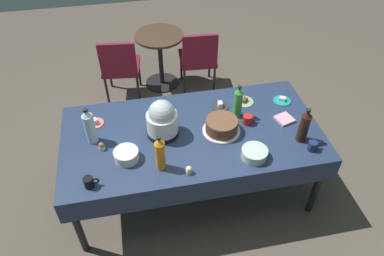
{
  "coord_description": "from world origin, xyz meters",
  "views": [
    {
      "loc": [
        -0.44,
        -2.2,
        2.88
      ],
      "look_at": [
        0.0,
        0.0,
        0.8
      ],
      "focal_mm": 33.99,
      "sensor_mm": 36.0,
      "label": 1
    }
  ],
  "objects_px": {
    "coffee_mug_navy": "(313,146)",
    "maroon_chair_right": "(198,57)",
    "glass_salad_bowl": "(254,153)",
    "dessert_plate_sage": "(244,101)",
    "coffee_mug_black": "(89,182)",
    "coffee_mug_red": "(248,119)",
    "cupcake_vanilla": "(101,146)",
    "round_cafe_table": "(160,51)",
    "soda_bottle_cola": "(304,126)",
    "soda_bottle_lime_soda": "(238,102)",
    "maroon_chair_left": "(120,65)",
    "potluck_table": "(192,138)",
    "cupcake_mint": "(165,112)",
    "slow_cooker": "(162,120)",
    "ceramic_snack_bowl": "(126,155)",
    "cupcake_cocoa": "(189,170)",
    "dessert_plate_coral": "(95,122)",
    "soda_bottle_orange_juice": "(160,154)",
    "dessert_plate_charcoal": "(220,106)",
    "soda_bottle_water": "(90,127)",
    "frosted_layer_cake": "(222,126)",
    "dessert_plate_teal": "(282,100)"
  },
  "relations": [
    {
      "from": "coffee_mug_navy",
      "to": "maroon_chair_right",
      "type": "height_order",
      "value": "maroon_chair_right"
    },
    {
      "from": "glass_salad_bowl",
      "to": "dessert_plate_sage",
      "type": "distance_m",
      "value": 0.7
    },
    {
      "from": "coffee_mug_black",
      "to": "coffee_mug_red",
      "type": "distance_m",
      "value": 1.42
    },
    {
      "from": "cupcake_vanilla",
      "to": "round_cafe_table",
      "type": "distance_m",
      "value": 2.0
    },
    {
      "from": "glass_salad_bowl",
      "to": "coffee_mug_navy",
      "type": "xyz_separation_m",
      "value": [
        0.49,
        -0.01,
        0.0
      ]
    },
    {
      "from": "soda_bottle_cola",
      "to": "soda_bottle_lime_soda",
      "type": "bearing_deg",
      "value": 137.51
    },
    {
      "from": "glass_salad_bowl",
      "to": "maroon_chair_left",
      "type": "bearing_deg",
      "value": 116.84
    },
    {
      "from": "potluck_table",
      "to": "cupcake_mint",
      "type": "xyz_separation_m",
      "value": [
        -0.19,
        0.27,
        0.09
      ]
    },
    {
      "from": "slow_cooker",
      "to": "coffee_mug_black",
      "type": "bearing_deg",
      "value": -143.22
    },
    {
      "from": "cupcake_mint",
      "to": "round_cafe_table",
      "type": "relative_size",
      "value": 0.09
    },
    {
      "from": "ceramic_snack_bowl",
      "to": "cupcake_cocoa",
      "type": "distance_m",
      "value": 0.51
    },
    {
      "from": "dessert_plate_coral",
      "to": "coffee_mug_red",
      "type": "xyz_separation_m",
      "value": [
        1.3,
        -0.25,
        0.03
      ]
    },
    {
      "from": "potluck_table",
      "to": "cupcake_vanilla",
      "type": "distance_m",
      "value": 0.76
    },
    {
      "from": "dessert_plate_coral",
      "to": "coffee_mug_black",
      "type": "distance_m",
      "value": 0.69
    },
    {
      "from": "cupcake_vanilla",
      "to": "soda_bottle_lime_soda",
      "type": "distance_m",
      "value": 1.21
    },
    {
      "from": "dessert_plate_coral",
      "to": "maroon_chair_right",
      "type": "distance_m",
      "value": 1.79
    },
    {
      "from": "potluck_table",
      "to": "soda_bottle_orange_juice",
      "type": "xyz_separation_m",
      "value": [
        -0.31,
        -0.34,
        0.21
      ]
    },
    {
      "from": "dessert_plate_coral",
      "to": "coffee_mug_black",
      "type": "height_order",
      "value": "coffee_mug_black"
    },
    {
      "from": "cupcake_mint",
      "to": "glass_salad_bowl",
      "type": "bearing_deg",
      "value": -46.29
    },
    {
      "from": "dessert_plate_coral",
      "to": "coffee_mug_black",
      "type": "bearing_deg",
      "value": -93.37
    },
    {
      "from": "ceramic_snack_bowl",
      "to": "round_cafe_table",
      "type": "xyz_separation_m",
      "value": [
        0.51,
        2.0,
        -0.29
      ]
    },
    {
      "from": "ceramic_snack_bowl",
      "to": "maroon_chair_right",
      "type": "bearing_deg",
      "value": 61.61
    },
    {
      "from": "dessert_plate_charcoal",
      "to": "coffee_mug_black",
      "type": "height_order",
      "value": "coffee_mug_black"
    },
    {
      "from": "slow_cooker",
      "to": "dessert_plate_coral",
      "type": "distance_m",
      "value": 0.63
    },
    {
      "from": "coffee_mug_red",
      "to": "soda_bottle_lime_soda",
      "type": "bearing_deg",
      "value": 118.58
    },
    {
      "from": "maroon_chair_left",
      "to": "round_cafe_table",
      "type": "height_order",
      "value": "maroon_chair_left"
    },
    {
      "from": "coffee_mug_black",
      "to": "soda_bottle_lime_soda",
      "type": "bearing_deg",
      "value": 23.48
    },
    {
      "from": "dessert_plate_coral",
      "to": "soda_bottle_orange_juice",
      "type": "xyz_separation_m",
      "value": [
        0.5,
        -0.61,
        0.14
      ]
    },
    {
      "from": "glass_salad_bowl",
      "to": "ceramic_snack_bowl",
      "type": "relative_size",
      "value": 1.07
    },
    {
      "from": "dessert_plate_sage",
      "to": "round_cafe_table",
      "type": "relative_size",
      "value": 0.24
    },
    {
      "from": "glass_salad_bowl",
      "to": "ceramic_snack_bowl",
      "type": "distance_m",
      "value": 1.01
    },
    {
      "from": "dessert_plate_sage",
      "to": "soda_bottle_water",
      "type": "relative_size",
      "value": 0.52
    },
    {
      "from": "glass_salad_bowl",
      "to": "dessert_plate_coral",
      "type": "xyz_separation_m",
      "value": [
        -1.23,
        0.65,
        -0.03
      ]
    },
    {
      "from": "maroon_chair_left",
      "to": "round_cafe_table",
      "type": "relative_size",
      "value": 1.18
    },
    {
      "from": "slow_cooker",
      "to": "maroon_chair_right",
      "type": "bearing_deg",
      "value": 67.52
    },
    {
      "from": "potluck_table",
      "to": "coffee_mug_navy",
      "type": "relative_size",
      "value": 20.15
    },
    {
      "from": "frosted_layer_cake",
      "to": "slow_cooker",
      "type": "bearing_deg",
      "value": 172.29
    },
    {
      "from": "cupcake_cocoa",
      "to": "dessert_plate_coral",
      "type": "bearing_deg",
      "value": 134.41
    },
    {
      "from": "ceramic_snack_bowl",
      "to": "cupcake_cocoa",
      "type": "xyz_separation_m",
      "value": [
        0.45,
        -0.24,
        -0.01
      ]
    },
    {
      "from": "dessert_plate_charcoal",
      "to": "cupcake_vanilla",
      "type": "relative_size",
      "value": 2.4
    },
    {
      "from": "dessert_plate_charcoal",
      "to": "coffee_mug_black",
      "type": "distance_m",
      "value": 1.36
    },
    {
      "from": "maroon_chair_right",
      "to": "coffee_mug_red",
      "type": "bearing_deg",
      "value": -86.18
    },
    {
      "from": "soda_bottle_orange_juice",
      "to": "coffee_mug_red",
      "type": "distance_m",
      "value": 0.89
    },
    {
      "from": "frosted_layer_cake",
      "to": "dessert_plate_teal",
      "type": "distance_m",
      "value": 0.73
    },
    {
      "from": "dessert_plate_sage",
      "to": "ceramic_snack_bowl",
      "type": "bearing_deg",
      "value": -155.62
    },
    {
      "from": "ceramic_snack_bowl",
      "to": "dessert_plate_charcoal",
      "type": "distance_m",
      "value": 1.01
    },
    {
      "from": "potluck_table",
      "to": "dessert_plate_sage",
      "type": "bearing_deg",
      "value": 29.04
    },
    {
      "from": "ceramic_snack_bowl",
      "to": "soda_bottle_water",
      "type": "bearing_deg",
      "value": 135.16
    },
    {
      "from": "dessert_plate_coral",
      "to": "cupcake_mint",
      "type": "distance_m",
      "value": 0.62
    },
    {
      "from": "frosted_layer_cake",
      "to": "cupcake_cocoa",
      "type": "relative_size",
      "value": 4.79
    }
  ]
}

